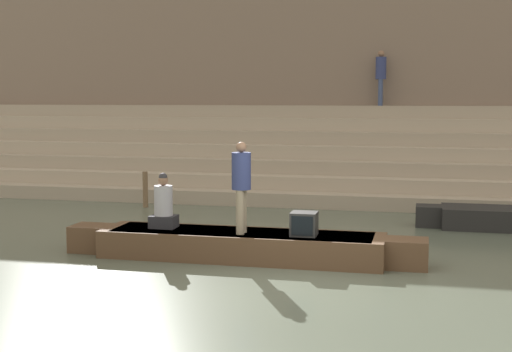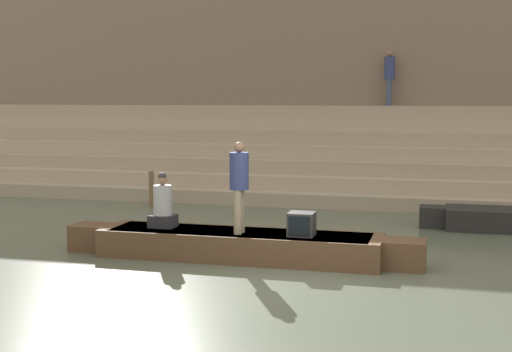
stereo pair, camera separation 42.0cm
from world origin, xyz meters
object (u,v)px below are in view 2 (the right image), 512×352
Objects in this scene: rowboat_main at (239,244)px; person_rowing at (163,206)px; person_on_steps at (389,74)px; mooring_post at (151,189)px; tv_set at (302,224)px; person_standing at (239,181)px.

person_rowing reaches higher than rowboat_main.
rowboat_main is 10.85m from person_on_steps.
rowboat_main is 6.75m from mooring_post.
tv_set is at bearing -2.89° from rowboat_main.
tv_set is 0.48× the size of mooring_post.
person_rowing is at bearing 169.31° from person_standing.
mooring_post is at bearing 116.73° from person_rowing.
person_standing is 0.98× the size of person_on_steps.
person_rowing is 10.97m from person_on_steps.
person_on_steps is at bearing 38.59° from mooring_post.
person_standing is at bearing -70.74° from rowboat_main.
rowboat_main is 1.27m from tv_set.
person_rowing is at bearing 178.76° from rowboat_main.
tv_set is at bearing -0.98° from person_standing.
person_on_steps is (3.40, 10.06, 2.75)m from person_rowing.
person_rowing is 5.91m from mooring_post.
tv_set is at bearing -46.23° from mooring_post.
person_standing reaches higher than tv_set.
mooring_post is (-5.24, 5.47, -0.23)m from tv_set.
mooring_post reaches higher than rowboat_main.
person_standing is 1.36m from tv_set.
person_rowing reaches higher than tv_set.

